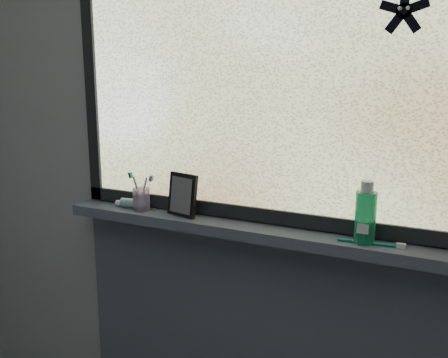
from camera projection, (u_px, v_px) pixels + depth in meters
wall_back at (275, 159)px, 1.74m from camera, size 3.00×0.01×2.50m
windowsill at (266, 233)px, 1.73m from camera, size 1.62×0.14×0.04m
sill_apron at (269, 357)px, 1.89m from camera, size 1.62×0.02×0.98m
window_pane at (274, 77)px, 1.66m from camera, size 1.50×0.01×1.00m
frame_bottom at (271, 216)px, 1.76m from camera, size 1.60×0.03×0.05m
frame_left at (92, 76)px, 1.99m from camera, size 0.05×0.03×1.10m
starfish_sticker at (404, 11)px, 1.44m from camera, size 0.15×0.02×0.15m
vanity_mirror at (183, 195)px, 1.85m from camera, size 0.14×0.09×0.16m
toothpaste_tube at (134, 204)px, 1.97m from camera, size 0.21×0.06×0.04m
toothbrush_cup at (141, 199)px, 1.93m from camera, size 0.07×0.07×0.09m
toothbrush_lying at (367, 242)px, 1.56m from camera, size 0.22×0.04×0.01m
mouthwash_bottle at (366, 212)px, 1.55m from camera, size 0.08×0.08×0.16m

